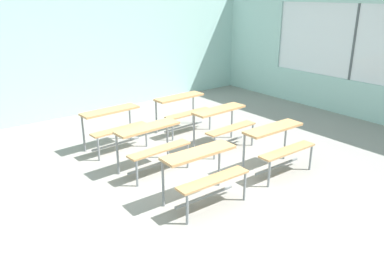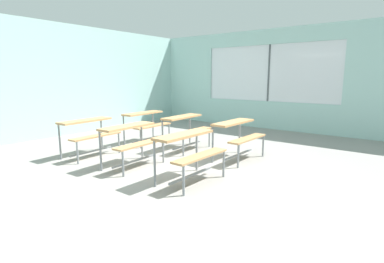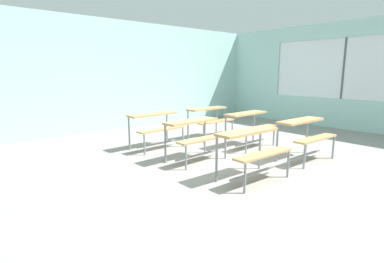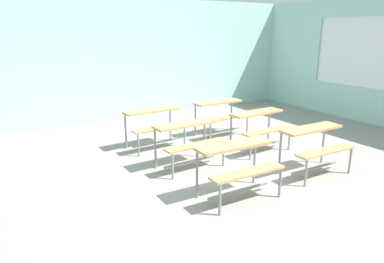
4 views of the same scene
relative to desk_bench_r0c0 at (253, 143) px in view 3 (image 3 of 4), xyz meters
name	(u,v)px [view 3 (image 3 of 4)]	position (x,y,z in m)	size (l,w,h in m)	color
ground	(236,168)	(0.31, 0.57, -0.59)	(10.00, 9.00, 0.05)	gray
wall_back	(115,76)	(0.31, 5.07, 0.94)	(10.00, 0.12, 3.00)	#A8D1CC
wall_right	(367,78)	(5.31, 0.44, 0.88)	(0.12, 9.00, 3.00)	#A8D1CC
desk_bench_r0c0	(253,143)	(0.00, 0.00, 0.00)	(1.11, 0.61, 0.74)	tan
desk_bench_r0c1	(306,130)	(1.57, 0.03, 0.00)	(1.11, 0.61, 0.74)	tan
desk_bench_r1c0	(195,130)	(0.00, 1.30, 0.00)	(1.13, 0.64, 0.74)	tan
desk_bench_r1c1	(250,121)	(1.58, 1.34, 0.00)	(1.12, 0.64, 0.74)	tan
desk_bench_r2c0	(156,122)	(-0.05, 2.54, 0.00)	(1.13, 0.64, 0.74)	tan
desk_bench_r2c1	(210,115)	(1.53, 2.53, 0.00)	(1.12, 0.63, 0.74)	tan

